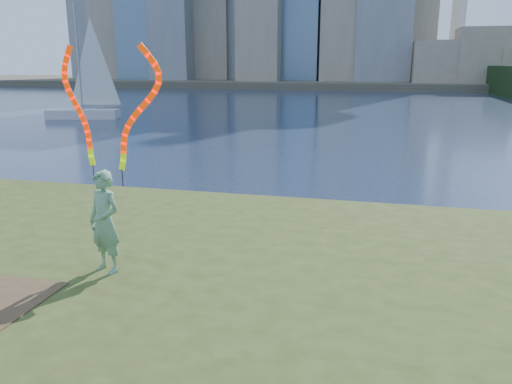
# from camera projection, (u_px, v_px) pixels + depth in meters

# --- Properties ---
(ground) EXTENTS (320.00, 320.00, 0.00)m
(ground) POSITION_uv_depth(u_px,v_px,m) (150.00, 288.00, 9.97)
(ground) COLOR #1A2742
(ground) RESTS_ON ground
(grassy_knoll) EXTENTS (20.00, 18.00, 0.80)m
(grassy_knoll) POSITION_uv_depth(u_px,v_px,m) (83.00, 331.00, 7.73)
(grassy_knoll) COLOR #344217
(grassy_knoll) RESTS_ON ground
(far_shore) EXTENTS (320.00, 40.00, 1.20)m
(far_shore) POSITION_uv_depth(u_px,v_px,m) (361.00, 83.00, 99.07)
(far_shore) COLOR #474234
(far_shore) RESTS_ON ground
(woman_with_ribbons) EXTENTS (2.02, 0.78, 4.17)m
(woman_with_ribbons) POSITION_uv_depth(u_px,v_px,m) (104.00, 194.00, 8.49)
(woman_with_ribbons) COLOR #1E7330
(woman_with_ribbons) RESTS_ON grassy_knoll
(sailboat) EXTENTS (5.98, 3.11, 9.00)m
(sailboat) POSITION_uv_depth(u_px,v_px,m) (86.00, 99.00, 40.15)
(sailboat) COLOR silver
(sailboat) RESTS_ON ground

